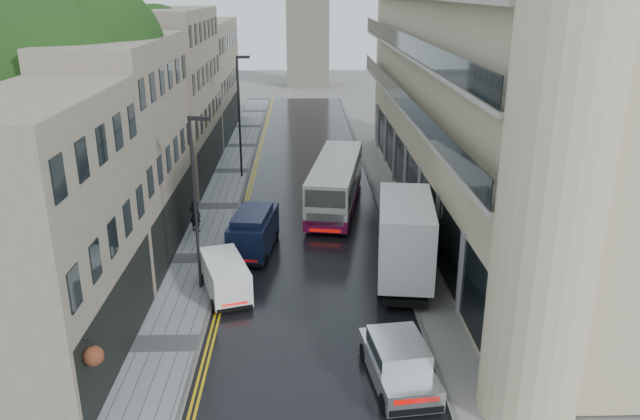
{
  "coord_description": "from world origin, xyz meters",
  "views": [
    {
      "loc": [
        -0.38,
        -10.8,
        13.39
      ],
      "look_at": [
        0.45,
        18.0,
        3.15
      ],
      "focal_mm": 35.0,
      "sensor_mm": 36.0,
      "label": 1
    }
  ],
  "objects_px": {
    "cream_bus": "(311,198)",
    "white_van": "(214,293)",
    "white_lorry": "(381,253)",
    "navy_van": "(230,241)",
    "silver_hatchback": "(385,390)",
    "tree_near": "(58,127)",
    "pedestrian": "(195,216)",
    "lamp_post_far": "(239,118)",
    "lamp_post_near": "(195,206)",
    "tree_far": "(132,98)"
  },
  "relations": [
    {
      "from": "lamp_post_near",
      "to": "lamp_post_far",
      "type": "xyz_separation_m",
      "value": [
        0.27,
        18.43,
        0.35
      ]
    },
    {
      "from": "tree_near",
      "to": "lamp_post_far",
      "type": "relative_size",
      "value": 1.58
    },
    {
      "from": "white_van",
      "to": "navy_van",
      "type": "xyz_separation_m",
      "value": [
        0.17,
        5.03,
        0.34
      ]
    },
    {
      "from": "white_lorry",
      "to": "silver_hatchback",
      "type": "bearing_deg",
      "value": -88.54
    },
    {
      "from": "silver_hatchback",
      "to": "lamp_post_near",
      "type": "distance_m",
      "value": 12.37
    },
    {
      "from": "silver_hatchback",
      "to": "white_van",
      "type": "height_order",
      "value": "white_van"
    },
    {
      "from": "tree_near",
      "to": "lamp_post_near",
      "type": "distance_m",
      "value": 8.82
    },
    {
      "from": "white_van",
      "to": "lamp_post_near",
      "type": "bearing_deg",
      "value": 95.46
    },
    {
      "from": "tree_near",
      "to": "lamp_post_far",
      "type": "bearing_deg",
      "value": 62.14
    },
    {
      "from": "tree_near",
      "to": "lamp_post_near",
      "type": "relative_size",
      "value": 1.72
    },
    {
      "from": "cream_bus",
      "to": "white_van",
      "type": "relative_size",
      "value": 2.86
    },
    {
      "from": "white_van",
      "to": "pedestrian",
      "type": "distance_m",
      "value": 9.66
    },
    {
      "from": "cream_bus",
      "to": "white_van",
      "type": "height_order",
      "value": "cream_bus"
    },
    {
      "from": "lamp_post_far",
      "to": "white_van",
      "type": "bearing_deg",
      "value": -93.91
    },
    {
      "from": "silver_hatchback",
      "to": "lamp_post_near",
      "type": "height_order",
      "value": "lamp_post_near"
    },
    {
      "from": "cream_bus",
      "to": "lamp_post_near",
      "type": "bearing_deg",
      "value": -111.83
    },
    {
      "from": "pedestrian",
      "to": "tree_near",
      "type": "bearing_deg",
      "value": 52.08
    },
    {
      "from": "tree_near",
      "to": "pedestrian",
      "type": "bearing_deg",
      "value": 27.3
    },
    {
      "from": "white_van",
      "to": "navy_van",
      "type": "distance_m",
      "value": 5.05
    },
    {
      "from": "tree_far",
      "to": "cream_bus",
      "type": "bearing_deg",
      "value": -34.13
    },
    {
      "from": "tree_near",
      "to": "navy_van",
      "type": "relative_size",
      "value": 2.89
    },
    {
      "from": "cream_bus",
      "to": "white_lorry",
      "type": "bearing_deg",
      "value": -63.37
    },
    {
      "from": "white_van",
      "to": "lamp_post_far",
      "type": "height_order",
      "value": "lamp_post_far"
    },
    {
      "from": "tree_near",
      "to": "cream_bus",
      "type": "xyz_separation_m",
      "value": [
        12.59,
        4.67,
        -5.4
      ]
    },
    {
      "from": "navy_van",
      "to": "lamp_post_near",
      "type": "relative_size",
      "value": 0.59
    },
    {
      "from": "white_van",
      "to": "tree_near",
      "type": "bearing_deg",
      "value": 124.42
    },
    {
      "from": "tree_near",
      "to": "white_van",
      "type": "relative_size",
      "value": 3.55
    },
    {
      "from": "pedestrian",
      "to": "lamp_post_far",
      "type": "relative_size",
      "value": 0.22
    },
    {
      "from": "tree_far",
      "to": "pedestrian",
      "type": "bearing_deg",
      "value": -60.64
    },
    {
      "from": "cream_bus",
      "to": "white_lorry",
      "type": "distance_m",
      "value": 10.15
    },
    {
      "from": "navy_van",
      "to": "tree_near",
      "type": "bearing_deg",
      "value": 178.85
    },
    {
      "from": "white_van",
      "to": "lamp_post_far",
      "type": "distance_m",
      "value": 20.92
    },
    {
      "from": "white_van",
      "to": "lamp_post_near",
      "type": "relative_size",
      "value": 0.48
    },
    {
      "from": "tree_near",
      "to": "tree_far",
      "type": "bearing_deg",
      "value": 88.68
    },
    {
      "from": "cream_bus",
      "to": "white_lorry",
      "type": "xyz_separation_m",
      "value": [
        3.03,
        -9.67,
        0.59
      ]
    },
    {
      "from": "silver_hatchback",
      "to": "pedestrian",
      "type": "xyz_separation_m",
      "value": [
        -8.88,
        16.46,
        0.23
      ]
    },
    {
      "from": "silver_hatchback",
      "to": "pedestrian",
      "type": "height_order",
      "value": "pedestrian"
    },
    {
      "from": "lamp_post_far",
      "to": "white_lorry",
      "type": "bearing_deg",
      "value": -73.0
    },
    {
      "from": "tree_far",
      "to": "white_lorry",
      "type": "height_order",
      "value": "tree_far"
    },
    {
      "from": "lamp_post_near",
      "to": "tree_near",
      "type": "bearing_deg",
      "value": 163.0
    },
    {
      "from": "tree_far",
      "to": "white_lorry",
      "type": "xyz_separation_m",
      "value": [
        15.32,
        -18.0,
        -4.09
      ]
    },
    {
      "from": "white_lorry",
      "to": "lamp_post_near",
      "type": "height_order",
      "value": "lamp_post_near"
    },
    {
      "from": "tree_far",
      "to": "white_van",
      "type": "height_order",
      "value": "tree_far"
    },
    {
      "from": "cream_bus",
      "to": "lamp_post_near",
      "type": "xyz_separation_m",
      "value": [
        -5.32,
        -8.84,
        2.62
      ]
    },
    {
      "from": "tree_near",
      "to": "lamp_post_near",
      "type": "xyz_separation_m",
      "value": [
        7.26,
        -4.17,
        -2.78
      ]
    },
    {
      "from": "tree_near",
      "to": "navy_van",
      "type": "height_order",
      "value": "tree_near"
    },
    {
      "from": "silver_hatchback",
      "to": "navy_van",
      "type": "distance_m",
      "value": 13.71
    },
    {
      "from": "silver_hatchback",
      "to": "tree_near",
      "type": "bearing_deg",
      "value": 130.61
    },
    {
      "from": "navy_van",
      "to": "pedestrian",
      "type": "height_order",
      "value": "navy_van"
    },
    {
      "from": "white_van",
      "to": "lamp_post_far",
      "type": "xyz_separation_m",
      "value": [
        -0.66,
        20.6,
        3.61
      ]
    }
  ]
}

